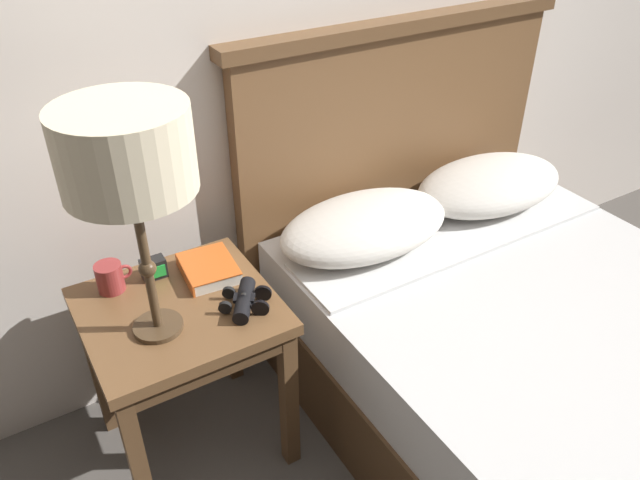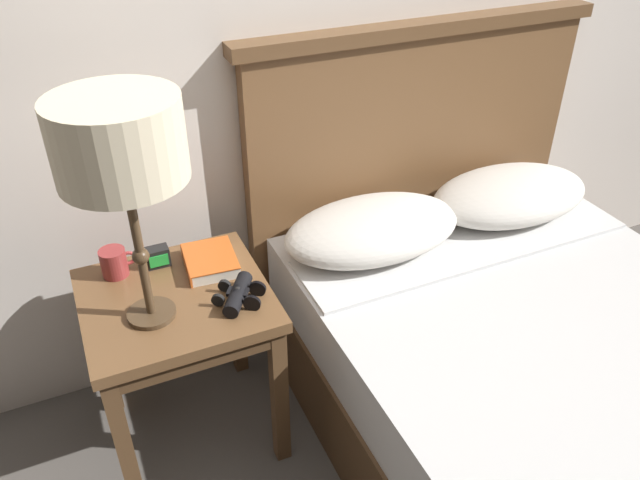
{
  "view_description": "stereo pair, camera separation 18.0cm",
  "coord_description": "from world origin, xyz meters",
  "px_view_note": "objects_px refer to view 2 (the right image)",
  "views": [
    {
      "loc": [
        -0.87,
        -0.81,
        1.66
      ],
      "look_at": [
        -0.09,
        0.48,
        0.66
      ],
      "focal_mm": 35.0,
      "sensor_mm": 36.0,
      "label": 1
    },
    {
      "loc": [
        -0.71,
        -0.9,
        1.66
      ],
      "look_at": [
        -0.09,
        0.48,
        0.66
      ],
      "focal_mm": 35.0,
      "sensor_mm": 36.0,
      "label": 2
    }
  ],
  "objects_px": {
    "alarm_clock": "(157,257)",
    "nightstand": "(178,318)",
    "binoculars_pair": "(239,294)",
    "bed": "(556,394)",
    "book_on_nightstand": "(210,261)",
    "table_lamp": "(119,144)",
    "coffee_mug": "(114,262)"
  },
  "relations": [
    {
      "from": "bed",
      "to": "coffee_mug",
      "type": "distance_m",
      "value": 1.34
    },
    {
      "from": "nightstand",
      "to": "alarm_clock",
      "type": "xyz_separation_m",
      "value": [
        -0.01,
        0.16,
        0.11
      ]
    },
    {
      "from": "table_lamp",
      "to": "alarm_clock",
      "type": "height_order",
      "value": "table_lamp"
    },
    {
      "from": "book_on_nightstand",
      "to": "binoculars_pair",
      "type": "relative_size",
      "value": 1.24
    },
    {
      "from": "nightstand",
      "to": "book_on_nightstand",
      "type": "relative_size",
      "value": 2.88
    },
    {
      "from": "nightstand",
      "to": "book_on_nightstand",
      "type": "xyz_separation_m",
      "value": [
        0.13,
        0.09,
        0.1
      ]
    },
    {
      "from": "coffee_mug",
      "to": "binoculars_pair",
      "type": "bearing_deg",
      "value": -42.27
    },
    {
      "from": "bed",
      "to": "table_lamp",
      "type": "distance_m",
      "value": 1.38
    },
    {
      "from": "table_lamp",
      "to": "book_on_nightstand",
      "type": "bearing_deg",
      "value": 37.3
    },
    {
      "from": "binoculars_pair",
      "to": "bed",
      "type": "bearing_deg",
      "value": -30.15
    },
    {
      "from": "bed",
      "to": "table_lamp",
      "type": "height_order",
      "value": "table_lamp"
    },
    {
      "from": "nightstand",
      "to": "binoculars_pair",
      "type": "height_order",
      "value": "binoculars_pair"
    },
    {
      "from": "nightstand",
      "to": "book_on_nightstand",
      "type": "height_order",
      "value": "book_on_nightstand"
    },
    {
      "from": "nightstand",
      "to": "table_lamp",
      "type": "height_order",
      "value": "table_lamp"
    },
    {
      "from": "table_lamp",
      "to": "binoculars_pair",
      "type": "height_order",
      "value": "table_lamp"
    },
    {
      "from": "bed",
      "to": "table_lamp",
      "type": "relative_size",
      "value": 3.16
    },
    {
      "from": "alarm_clock",
      "to": "nightstand",
      "type": "bearing_deg",
      "value": -86.49
    },
    {
      "from": "table_lamp",
      "to": "binoculars_pair",
      "type": "relative_size",
      "value": 3.89
    },
    {
      "from": "alarm_clock",
      "to": "binoculars_pair",
      "type": "bearing_deg",
      "value": -57.1
    },
    {
      "from": "bed",
      "to": "table_lamp",
      "type": "xyz_separation_m",
      "value": [
        -1.02,
        0.5,
        0.77
      ]
    },
    {
      "from": "book_on_nightstand",
      "to": "binoculars_pair",
      "type": "xyz_separation_m",
      "value": [
        0.03,
        -0.19,
        0.0
      ]
    },
    {
      "from": "book_on_nightstand",
      "to": "coffee_mug",
      "type": "relative_size",
      "value": 1.9
    },
    {
      "from": "nightstand",
      "to": "book_on_nightstand",
      "type": "distance_m",
      "value": 0.19
    },
    {
      "from": "coffee_mug",
      "to": "alarm_clock",
      "type": "distance_m",
      "value": 0.12
    },
    {
      "from": "coffee_mug",
      "to": "bed",
      "type": "bearing_deg",
      "value": -33.78
    },
    {
      "from": "table_lamp",
      "to": "book_on_nightstand",
      "type": "height_order",
      "value": "table_lamp"
    },
    {
      "from": "bed",
      "to": "book_on_nightstand",
      "type": "xyz_separation_m",
      "value": [
        -0.82,
        0.65,
        0.29
      ]
    },
    {
      "from": "book_on_nightstand",
      "to": "binoculars_pair",
      "type": "height_order",
      "value": "binoculars_pair"
    },
    {
      "from": "table_lamp",
      "to": "alarm_clock",
      "type": "xyz_separation_m",
      "value": [
        0.07,
        0.22,
        -0.47
      ]
    },
    {
      "from": "table_lamp",
      "to": "book_on_nightstand",
      "type": "relative_size",
      "value": 3.13
    },
    {
      "from": "table_lamp",
      "to": "alarm_clock",
      "type": "relative_size",
      "value": 8.75
    },
    {
      "from": "coffee_mug",
      "to": "alarm_clock",
      "type": "relative_size",
      "value": 1.47
    }
  ]
}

